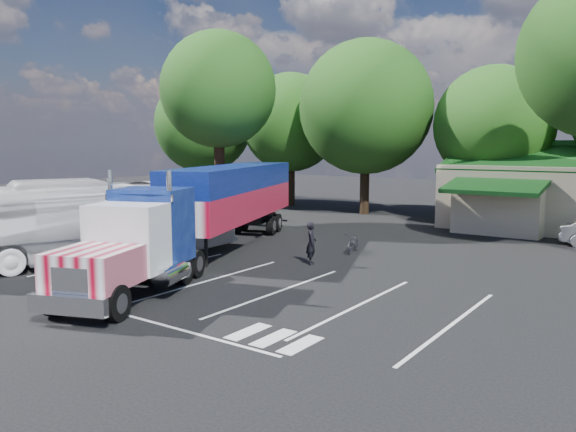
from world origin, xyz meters
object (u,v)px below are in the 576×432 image
Objects in this scene: tour_bus at (91,220)px; woman at (311,243)px; bicycle at (353,243)px; semi_truck at (214,203)px.

woman is at bearing 52.79° from tour_bus.
semi_truck is at bearing -155.72° from bicycle.
woman is 3.50m from bicycle.
semi_truck is 5.35m from woman.
tour_bus is (-8.80, -8.64, 1.37)m from bicycle.
bicycle is at bearing 18.06° from semi_truck.
bicycle is 12.41m from tour_bus.
bicycle is (5.27, 4.27, -1.98)m from semi_truck.
tour_bus is (-3.53, -4.37, -0.61)m from semi_truck.
woman is at bearing -11.97° from semi_truck.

